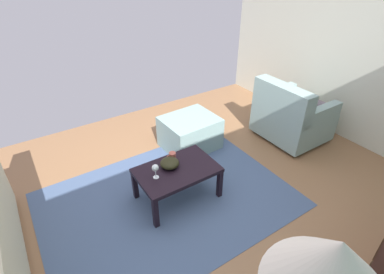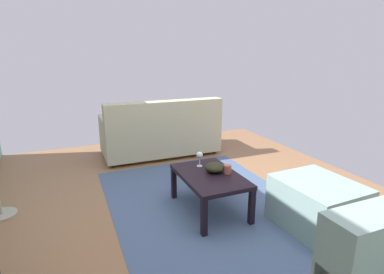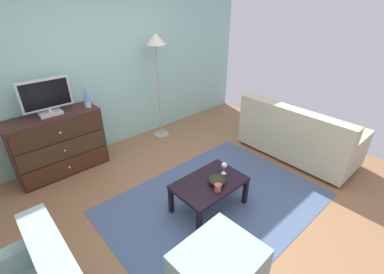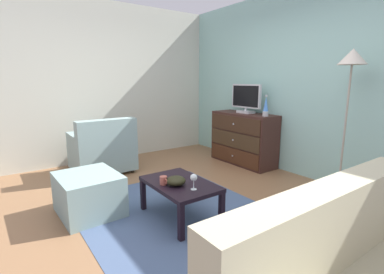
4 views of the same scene
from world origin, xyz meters
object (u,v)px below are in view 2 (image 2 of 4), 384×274
(wine_glass, at_px, (200,156))
(couch_large, at_px, (161,133))
(coffee_table, at_px, (210,179))
(mug, at_px, (227,169))
(ottoman, at_px, (317,205))
(bowl_decorative, at_px, (215,167))

(wine_glass, bearing_deg, couch_large, -2.60)
(coffee_table, height_order, mug, mug)
(coffee_table, distance_m, wine_glass, 0.30)
(mug, bearing_deg, coffee_table, 75.88)
(ottoman, bearing_deg, wine_glass, 40.40)
(coffee_table, relative_size, wine_glass, 5.33)
(ottoman, bearing_deg, coffee_table, 49.43)
(couch_large, bearing_deg, mug, -177.07)
(mug, distance_m, couch_large, 1.92)
(mug, height_order, ottoman, mug)
(bowl_decorative, distance_m, couch_large, 1.83)
(wine_glass, bearing_deg, ottoman, -139.60)
(couch_large, bearing_deg, bowl_decorative, -179.90)
(mug, height_order, couch_large, couch_large)
(mug, relative_size, bowl_decorative, 0.57)
(couch_large, distance_m, ottoman, 2.61)
(bowl_decorative, distance_m, ottoman, 1.00)
(couch_large, height_order, ottoman, couch_large)
(coffee_table, relative_size, bowl_decorative, 4.19)
(bowl_decorative, height_order, ottoman, bowl_decorative)
(mug, bearing_deg, bowl_decorative, 48.21)
(wine_glass, distance_m, ottoman, 1.21)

